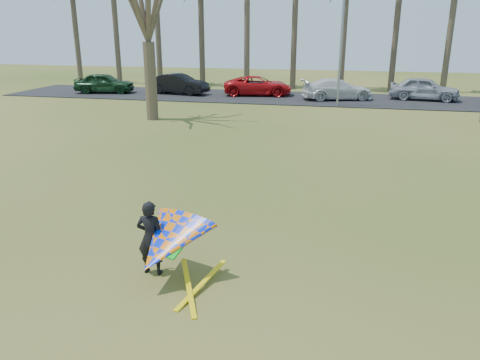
% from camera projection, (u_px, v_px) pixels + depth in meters
% --- Properties ---
extents(ground, '(100.00, 100.00, 0.00)m').
position_uv_depth(ground, '(221.00, 252.00, 10.74)').
color(ground, '#274D10').
rests_on(ground, ground).
extents(parking_strip, '(46.00, 7.00, 0.06)m').
position_uv_depth(parking_strip, '(310.00, 99.00, 33.91)').
color(parking_strip, black).
rests_on(parking_strip, ground).
extents(streetlight, '(2.28, 0.18, 8.00)m').
position_uv_depth(streetlight, '(344.00, 35.00, 29.30)').
color(streetlight, gray).
rests_on(streetlight, ground).
extents(car_0, '(4.78, 2.66, 1.54)m').
position_uv_depth(car_0, '(104.00, 83.00, 36.44)').
color(car_0, '#16381C').
rests_on(car_0, parking_strip).
extents(car_1, '(4.82, 2.38, 1.52)m').
position_uv_depth(car_1, '(179.00, 84.00, 35.82)').
color(car_1, black).
rests_on(car_1, parking_strip).
extents(car_2, '(5.42, 3.11, 1.42)m').
position_uv_depth(car_2, '(258.00, 86.00, 35.17)').
color(car_2, red).
rests_on(car_2, parking_strip).
extents(car_3, '(5.34, 3.42, 1.44)m').
position_uv_depth(car_3, '(337.00, 89.00, 33.03)').
color(car_3, silver).
rests_on(car_3, parking_strip).
extents(car_4, '(4.91, 2.62, 1.59)m').
position_uv_depth(car_4, '(424.00, 89.00, 32.79)').
color(car_4, '#979AA3').
rests_on(car_4, parking_strip).
extents(kite_flyer, '(2.13, 2.39, 2.02)m').
position_uv_depth(kite_flyer, '(165.00, 242.00, 9.27)').
color(kite_flyer, black).
rests_on(kite_flyer, ground).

